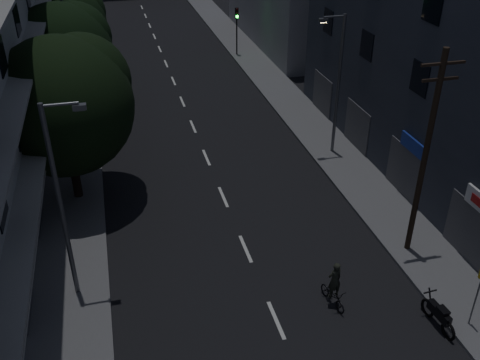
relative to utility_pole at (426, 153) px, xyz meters
name	(u,v)px	position (x,y,z in m)	size (l,w,h in m)	color
ground	(192,123)	(-6.93, 15.88, -4.87)	(160.00, 160.00, 0.00)	black
sidewalk_left	(75,134)	(-14.43, 15.88, -4.79)	(3.00, 90.00, 0.15)	#565659
sidewalk_right	(298,111)	(0.57, 15.88, -4.79)	(3.00, 90.00, 0.15)	#565659
lane_markings	(178,91)	(-6.93, 22.13, -4.86)	(0.15, 60.50, 0.01)	beige
building_right	(467,86)	(5.07, 4.87, 0.63)	(6.19, 28.00, 11.00)	#282C37
tree_near	(64,101)	(-14.09, 8.22, 0.43)	(6.67, 6.67, 8.22)	black
tree_mid	(62,51)	(-14.47, 17.44, 0.15)	(6.33, 6.33, 7.79)	black
tree_far	(67,23)	(-14.41, 25.55, -0.08)	(5.99, 5.99, 7.40)	black
traffic_signal_far_right	(237,21)	(-0.40, 29.52, -1.77)	(0.28, 0.37, 4.10)	black
traffic_signal_far_left	(85,26)	(-13.34, 31.23, -1.77)	(0.28, 0.37, 4.10)	black
street_lamp_left_near	(62,196)	(-14.04, 0.71, -0.27)	(1.51, 0.25, 8.00)	#56585D
street_lamp_right	(337,79)	(0.34, 9.61, -0.27)	(1.51, 0.25, 8.00)	#54565B
street_lamp_left_far	(71,46)	(-14.08, 19.94, -0.27)	(1.51, 0.25, 8.00)	#5B5C62
utility_pole	(426,153)	(0.00, 0.00, 0.00)	(1.80, 0.24, 9.00)	black
bus_stop_sign	(479,288)	(-0.12, -4.69, -2.98)	(0.06, 0.35, 2.52)	#595B60
motorcycle	(438,315)	(-1.23, -4.35, -4.37)	(0.57, 1.97, 1.26)	black
cyclist	(333,291)	(-4.55, -2.33, -4.19)	(0.83, 1.66, 2.01)	black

